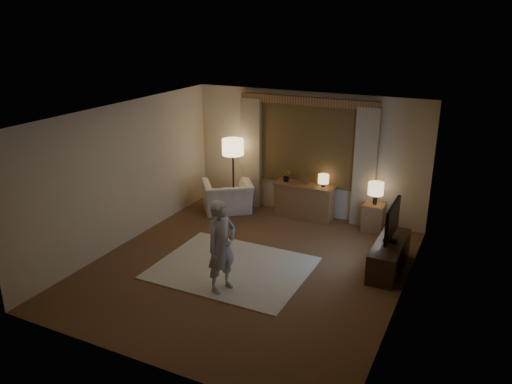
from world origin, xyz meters
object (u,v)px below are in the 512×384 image
Objects in this scene: side_table at (373,217)px; person at (221,246)px; sideboard at (304,202)px; armchair at (228,197)px; tv_stand at (389,256)px.

person is (-1.55, -3.28, 0.47)m from side_table.
sideboard reaches higher than side_table.
sideboard is at bearing 155.90° from armchair.
armchair is 0.73× the size of tv_stand.
person is at bearing -140.16° from tv_stand.
side_table is at bearing 112.60° from tv_stand.
sideboard is 1.17× the size of armchair.
tv_stand is 0.96× the size of person.
armchair is at bearing 46.76° from person.
person is at bearing -91.30° from sideboard.
armchair is 3.11m from side_table.
side_table is (1.48, -0.05, -0.07)m from sideboard.
person is (-0.08, -3.33, 0.40)m from sideboard.
armchair is 3.87m from tv_stand.
tv_stand is at bearing -36.09° from sideboard.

